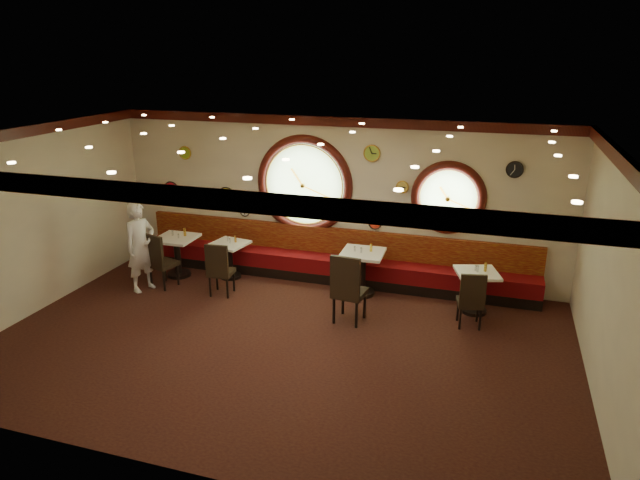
{
  "coord_description": "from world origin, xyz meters",
  "views": [
    {
      "loc": [
        3.02,
        -7.42,
        4.4
      ],
      "look_at": [
        0.42,
        0.8,
        1.5
      ],
      "focal_mm": 32.0,
      "sensor_mm": 36.0,
      "label": 1
    }
  ],
  "objects_px": {
    "condiment_c_salt": "(355,249)",
    "condiment_c_pepper": "(361,250)",
    "condiment_b_salt": "(228,239)",
    "condiment_b_pepper": "(230,241)",
    "table_d": "(476,287)",
    "condiment_a_pepper": "(178,236)",
    "chair_d": "(471,297)",
    "table_a": "(177,251)",
    "table_b": "(230,256)",
    "waiter": "(141,247)",
    "table_c": "(362,268)",
    "condiment_d_pepper": "(478,269)",
    "condiment_c_bottle": "(371,247)",
    "condiment_d_salt": "(476,268)",
    "chair_b": "(219,266)",
    "chair_a": "(159,257)",
    "condiment_d_bottle": "(485,267)",
    "chair_c": "(347,285)",
    "condiment_a_salt": "(173,233)",
    "condiment_a_bottle": "(185,232)",
    "condiment_b_bottle": "(235,239)"
  },
  "relations": [
    {
      "from": "condiment_c_bottle",
      "to": "condiment_d_pepper",
      "type": "bearing_deg",
      "value": -7.1
    },
    {
      "from": "condiment_a_pepper",
      "to": "chair_d",
      "type": "bearing_deg",
      "value": -5.34
    },
    {
      "from": "condiment_c_salt",
      "to": "condiment_c_pepper",
      "type": "bearing_deg",
      "value": -20.71
    },
    {
      "from": "table_d",
      "to": "condiment_a_pepper",
      "type": "height_order",
      "value": "condiment_a_pepper"
    },
    {
      "from": "chair_b",
      "to": "table_a",
      "type": "bearing_deg",
      "value": 147.53
    },
    {
      "from": "table_c",
      "to": "table_d",
      "type": "xyz_separation_m",
      "value": [
        2.06,
        -0.16,
        -0.05
      ]
    },
    {
      "from": "chair_a",
      "to": "condiment_c_bottle",
      "type": "height_order",
      "value": "chair_a"
    },
    {
      "from": "table_a",
      "to": "condiment_a_bottle",
      "type": "height_order",
      "value": "condiment_a_bottle"
    },
    {
      "from": "table_b",
      "to": "condiment_c_bottle",
      "type": "distance_m",
      "value": 2.91
    },
    {
      "from": "condiment_d_salt",
      "to": "chair_b",
      "type": "bearing_deg",
      "value": -170.69
    },
    {
      "from": "table_d",
      "to": "chair_a",
      "type": "bearing_deg",
      "value": -173.11
    },
    {
      "from": "chair_d",
      "to": "table_a",
      "type": "bearing_deg",
      "value": 163.45
    },
    {
      "from": "chair_a",
      "to": "condiment_b_pepper",
      "type": "distance_m",
      "value": 1.39
    },
    {
      "from": "table_c",
      "to": "chair_c",
      "type": "relative_size",
      "value": 1.12
    },
    {
      "from": "condiment_b_pepper",
      "to": "condiment_a_salt",
      "type": "bearing_deg",
      "value": -173.09
    },
    {
      "from": "chair_a",
      "to": "condiment_b_pepper",
      "type": "xyz_separation_m",
      "value": [
        1.08,
        0.86,
        0.16
      ]
    },
    {
      "from": "condiment_d_pepper",
      "to": "condiment_c_bottle",
      "type": "bearing_deg",
      "value": 172.9
    },
    {
      "from": "chair_a",
      "to": "condiment_d_bottle",
      "type": "relative_size",
      "value": 4.21
    },
    {
      "from": "condiment_b_pepper",
      "to": "condiment_d_bottle",
      "type": "height_order",
      "value": "condiment_d_bottle"
    },
    {
      "from": "condiment_c_salt",
      "to": "condiment_a_bottle",
      "type": "relative_size",
      "value": 0.6
    },
    {
      "from": "condiment_c_salt",
      "to": "condiment_d_salt",
      "type": "xyz_separation_m",
      "value": [
        2.18,
        -0.12,
        -0.08
      ]
    },
    {
      "from": "condiment_c_salt",
      "to": "waiter",
      "type": "relative_size",
      "value": 0.06
    },
    {
      "from": "table_d",
      "to": "table_a",
      "type": "bearing_deg",
      "value": -179.4
    },
    {
      "from": "table_c",
      "to": "condiment_d_pepper",
      "type": "relative_size",
      "value": 7.38
    },
    {
      "from": "condiment_a_salt",
      "to": "waiter",
      "type": "height_order",
      "value": "waiter"
    },
    {
      "from": "table_a",
      "to": "chair_b",
      "type": "height_order",
      "value": "chair_b"
    },
    {
      "from": "condiment_d_bottle",
      "to": "waiter",
      "type": "distance_m",
      "value": 6.3
    },
    {
      "from": "condiment_c_bottle",
      "to": "condiment_d_bottle",
      "type": "bearing_deg",
      "value": -4.64
    },
    {
      "from": "table_c",
      "to": "chair_a",
      "type": "relative_size",
      "value": 1.26
    },
    {
      "from": "table_b",
      "to": "condiment_b_pepper",
      "type": "height_order",
      "value": "condiment_b_pepper"
    },
    {
      "from": "condiment_b_salt",
      "to": "waiter",
      "type": "distance_m",
      "value": 1.69
    },
    {
      "from": "table_d",
      "to": "condiment_c_pepper",
      "type": "xyz_separation_m",
      "value": [
        -2.08,
        0.1,
        0.42
      ]
    },
    {
      "from": "table_b",
      "to": "condiment_b_pepper",
      "type": "bearing_deg",
      "value": -31.45
    },
    {
      "from": "condiment_b_salt",
      "to": "condiment_b_pepper",
      "type": "relative_size",
      "value": 1.01
    },
    {
      "from": "condiment_b_salt",
      "to": "condiment_a_bottle",
      "type": "bearing_deg",
      "value": -165.89
    },
    {
      "from": "condiment_b_bottle",
      "to": "condiment_a_pepper",
      "type": "bearing_deg",
      "value": -161.96
    },
    {
      "from": "table_d",
      "to": "chair_d",
      "type": "xyz_separation_m",
      "value": [
        -0.04,
        -0.64,
        0.08
      ]
    },
    {
      "from": "table_c",
      "to": "waiter",
      "type": "xyz_separation_m",
      "value": [
        -4.04,
        -1.04,
        0.33
      ]
    },
    {
      "from": "table_b",
      "to": "waiter",
      "type": "height_order",
      "value": "waiter"
    },
    {
      "from": "table_a",
      "to": "condiment_b_salt",
      "type": "xyz_separation_m",
      "value": [
        0.98,
        0.33,
        0.26
      ]
    },
    {
      "from": "table_b",
      "to": "condiment_d_salt",
      "type": "height_order",
      "value": "condiment_d_salt"
    },
    {
      "from": "condiment_b_salt",
      "to": "table_b",
      "type": "bearing_deg",
      "value": -55.57
    },
    {
      "from": "table_a",
      "to": "condiment_b_bottle",
      "type": "height_order",
      "value": "condiment_b_bottle"
    },
    {
      "from": "condiment_d_salt",
      "to": "waiter",
      "type": "xyz_separation_m",
      "value": [
        -6.07,
        -0.91,
        0.05
      ]
    },
    {
      "from": "condiment_b_pepper",
      "to": "condiment_d_bottle",
      "type": "relative_size",
      "value": 0.6
    },
    {
      "from": "chair_a",
      "to": "chair_c",
      "type": "distance_m",
      "value": 3.85
    },
    {
      "from": "waiter",
      "to": "condiment_a_salt",
      "type": "bearing_deg",
      "value": 10.27
    },
    {
      "from": "condiment_c_bottle",
      "to": "waiter",
      "type": "relative_size",
      "value": 0.09
    },
    {
      "from": "condiment_a_salt",
      "to": "table_d",
      "type": "bearing_deg",
      "value": -0.09
    },
    {
      "from": "chair_d",
      "to": "condiment_a_pepper",
      "type": "xyz_separation_m",
      "value": [
        -5.71,
        0.53,
        0.31
      ]
    }
  ]
}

